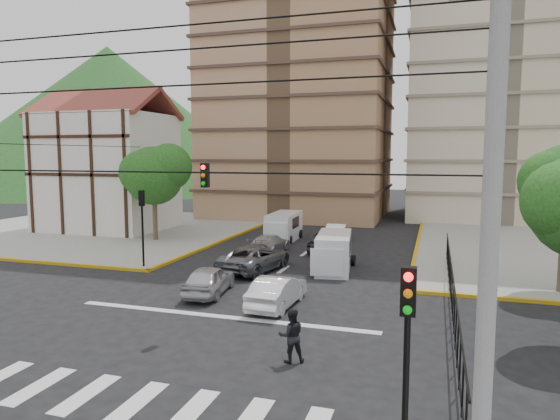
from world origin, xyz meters
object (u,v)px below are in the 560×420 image
at_px(car_white_front_right, 277,291).
at_px(pedestrian_crosswalk, 291,335).
at_px(car_silver_front_left, 209,280).
at_px(van_right_lane, 333,253).
at_px(traffic_light_se, 407,344).
at_px(traffic_light_nw, 142,215).
at_px(van_left_lane, 283,227).

relative_size(car_white_front_right, pedestrian_crosswalk, 2.38).
distance_m(car_silver_front_left, car_white_front_right, 3.77).
height_order(van_right_lane, car_white_front_right, van_right_lane).
distance_m(traffic_light_se, van_right_lane, 19.08).
bearing_deg(traffic_light_nw, car_white_front_right, -25.69).
height_order(traffic_light_se, van_right_lane, traffic_light_se).
bearing_deg(van_right_lane, car_silver_front_left, -133.68).
height_order(traffic_light_nw, car_white_front_right, traffic_light_nw).
bearing_deg(van_right_lane, pedestrian_crosswalk, -92.38).
bearing_deg(traffic_light_nw, van_left_lane, 66.51).
relative_size(car_silver_front_left, car_white_front_right, 0.98).
height_order(car_silver_front_left, car_white_front_right, car_silver_front_left).
height_order(traffic_light_se, van_left_lane, traffic_light_se).
xyz_separation_m(car_silver_front_left, pedestrian_crosswalk, (5.86, -6.29, 0.18)).
xyz_separation_m(traffic_light_nw, pedestrian_crosswalk, (11.80, -10.04, -2.24)).
bearing_deg(pedestrian_crosswalk, car_silver_front_left, -73.03).
bearing_deg(car_silver_front_left, van_right_lane, -132.92).
xyz_separation_m(traffic_light_se, traffic_light_nw, (-15.60, 15.60, 0.00)).
distance_m(traffic_light_nw, van_right_lane, 11.12).
bearing_deg(traffic_light_nw, car_silver_front_left, -32.20).
bearing_deg(car_silver_front_left, car_white_front_right, 159.45).
distance_m(traffic_light_se, van_left_lane, 29.11).
bearing_deg(car_white_front_right, pedestrian_crosswalk, 114.61).
relative_size(van_right_lane, van_left_lane, 1.02).
bearing_deg(van_right_lane, traffic_light_se, -82.49).
xyz_separation_m(traffic_light_nw, van_left_lane, (4.96, 11.41, -2.08)).
bearing_deg(car_silver_front_left, traffic_light_se, 122.10).
relative_size(van_left_lane, car_silver_front_left, 1.17).
bearing_deg(traffic_light_nw, traffic_light_se, -45.00).
xyz_separation_m(van_left_lane, car_white_front_right, (4.65, -16.04, -0.35)).
xyz_separation_m(traffic_light_se, car_white_front_right, (-5.99, 10.98, -2.43)).
distance_m(traffic_light_se, pedestrian_crosswalk, 7.10).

